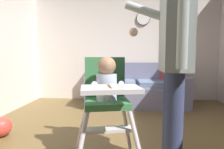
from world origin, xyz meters
name	(u,v)px	position (x,y,z in m)	size (l,w,h in m)	color
wall_far	(126,44)	(0.00, 2.45, 1.27)	(4.95, 0.06, 2.54)	silver
couch	(136,89)	(0.21, 1.93, 0.33)	(1.97, 0.86, 0.86)	slate
high_chair	(106,91)	(-0.22, -0.30, 0.68)	(0.70, 0.80, 0.98)	silver
adult_standing	(174,59)	(0.31, -0.34, 0.95)	(0.51, 0.52, 1.68)	navy
toy_ball	(1,127)	(-1.57, 0.28, 0.12)	(0.24, 0.24, 0.24)	#D13D33
toy_ball_second	(169,126)	(0.53, 0.56, 0.07)	(0.14, 0.14, 0.14)	#284CB7
wall_clock	(143,18)	(0.38, 2.40, 1.84)	(0.31, 0.04, 0.31)	white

